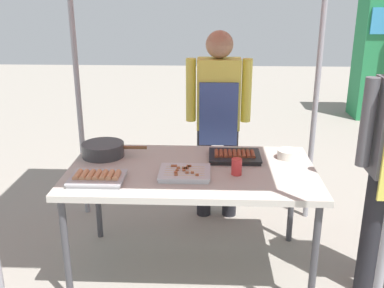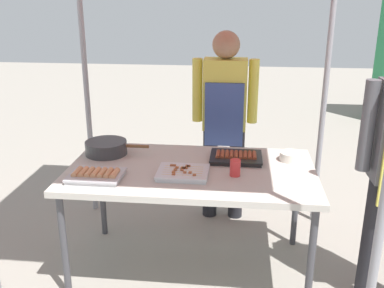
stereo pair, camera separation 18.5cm
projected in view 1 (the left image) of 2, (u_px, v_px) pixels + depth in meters
The scene contains 10 objects.
ground_plane at pixel (192, 267), 3.12m from camera, with size 18.00×18.00×0.00m, color gray.
stall_table at pixel (192, 176), 2.90m from camera, with size 1.60×0.90×0.75m.
tray_grilled_sausages at pixel (235, 156), 3.04m from camera, with size 0.35×0.27×0.05m.
tray_meat_skewers at pixel (185, 173), 2.76m from camera, with size 0.32×0.27×0.04m.
tray_pork_links at pixel (97, 178), 2.68m from camera, with size 0.33×0.25×0.06m.
cooking_wok at pixel (103, 149), 3.08m from camera, with size 0.45×0.29×0.09m.
condiment_bowl at pixel (288, 154), 3.05m from camera, with size 0.15×0.15×0.06m, color silver.
drink_cup_near_edge at pixel (237, 167), 2.76m from camera, with size 0.07×0.07×0.10m, color red.
vendor_woman at pixel (218, 112), 3.57m from camera, with size 0.52×0.23×1.56m.
neighbor_stall_right at pixel (383, 57), 6.61m from camera, with size 0.76×0.57×1.81m.
Camera 1 is at (0.11, -2.67, 1.83)m, focal length 41.55 mm.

